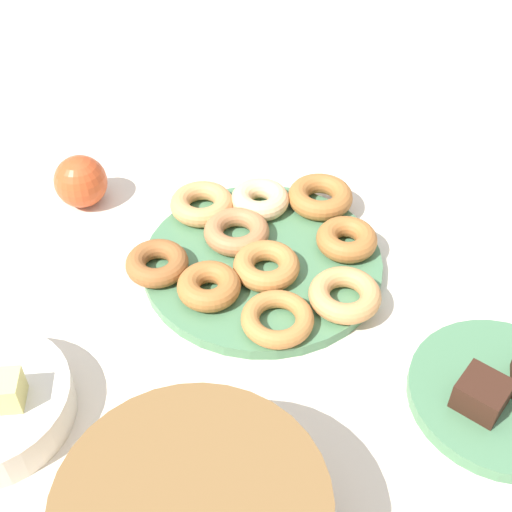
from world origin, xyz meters
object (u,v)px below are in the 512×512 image
donut_0 (202,204)px  donut_1 (320,197)px  donut_7 (266,266)px  donut_plate (262,262)px  donut_3 (347,239)px  apple (81,181)px  donut_6 (157,263)px  donut_4 (260,200)px  donut_9 (237,232)px  brownie_far (482,394)px  donut_2 (209,286)px  donut_8 (277,319)px  cake_plate (502,395)px  donut_5 (345,295)px  melon_chunk_left (5,391)px

donut_0 → donut_1: donut_1 is taller
donut_7 → donut_plate: bearing=-63.9°
donut_3 → apple: bearing=-0.5°
donut_0 → donut_6: donut_0 is taller
donut_4 → donut_7: bearing=110.1°
donut_1 → donut_9: donut_1 is taller
donut_plate → brownie_far: 0.33m
donut_2 → brownie_far: bearing=168.1°
donut_7 → donut_8: bearing=114.6°
donut_3 → donut_9: (0.15, 0.03, -0.00)m
donut_plate → donut_6: (0.13, 0.06, 0.02)m
donut_plate → donut_9: size_ratio=3.55×
donut_6 → cake_plate: 0.45m
donut_9 → brownie_far: size_ratio=1.80×
donut_6 → donut_5: bearing=-176.6°
donut_2 → cake_plate: size_ratio=0.39×
donut_4 → donut_6: (0.09, 0.17, -0.00)m
donut_1 → donut_8: (-0.00, 0.24, -0.00)m
donut_0 → donut_9: size_ratio=1.01×
donut_5 → donut_9: 0.18m
donut_0 → donut_3: (-0.21, 0.02, 0.00)m
donut_5 → donut_6: bearing=3.4°
donut_5 → cake_plate: bearing=157.7°
donut_8 → apple: apple is taller
cake_plate → donut_0: bearing=-24.8°
cake_plate → apple: (0.62, -0.19, 0.03)m
donut_plate → donut_3: size_ratio=3.88×
brownie_far → donut_0: bearing=-29.1°
donut_2 → donut_plate: bearing=-118.3°
donut_3 → donut_9: size_ratio=0.92×
cake_plate → donut_1: bearing=-44.3°
donut_plate → cake_plate: cake_plate is taller
donut_plate → donut_7: bearing=116.1°
donut_5 → donut_8: size_ratio=1.02×
donut_0 → donut_7: 0.16m
apple → donut_plate: bearing=169.2°
donut_6 → donut_9: bearing=-131.8°
donut_7 → donut_8: donut_7 is taller
donut_1 → donut_9: bearing=49.2°
donut_2 → apple: apple is taller
donut_0 → donut_8: (-0.16, 0.18, -0.00)m
brownie_far → melon_chunk_left: 0.50m
donut_4 → cake_plate: bearing=146.7°
cake_plate → melon_chunk_left: size_ratio=5.83×
donut_plate → brownie_far: size_ratio=6.38×
donut_3 → donut_8: (0.05, 0.16, -0.00)m
donut_3 → donut_1: bearing=-55.7°
donut_1 → cake_plate: 0.38m
donut_9 → apple: (0.25, -0.03, 0.01)m
donut_7 → donut_8: size_ratio=0.98×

